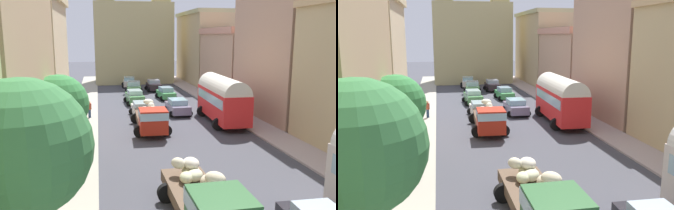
# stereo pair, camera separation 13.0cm
# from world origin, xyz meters

# --- Properties ---
(ground_plane) EXTENTS (154.00, 154.00, 0.00)m
(ground_plane) POSITION_xyz_m (0.00, 27.00, 0.00)
(ground_plane) COLOR #404048
(sidewalk_left) EXTENTS (2.50, 70.00, 0.14)m
(sidewalk_left) POSITION_xyz_m (-7.25, 27.00, 0.07)
(sidewalk_left) COLOR #9F9A8B
(sidewalk_left) RESTS_ON ground
(sidewalk_right) EXTENTS (2.50, 70.00, 0.14)m
(sidewalk_right) POSITION_xyz_m (7.25, 27.00, 0.07)
(sidewalk_right) COLOR #B3A19C
(sidewalk_right) RESTS_ON ground
(building_left_2) EXTENTS (5.68, 10.48, 10.72)m
(building_left_2) POSITION_xyz_m (-11.08, 23.09, 5.39)
(building_left_2) COLOR beige
(building_left_2) RESTS_ON ground
(building_right_2) EXTENTS (4.93, 11.42, 11.90)m
(building_right_2) POSITION_xyz_m (10.96, 24.46, 5.95)
(building_right_2) COLOR tan
(building_right_2) RESTS_ON ground
(building_right_3) EXTENTS (5.08, 12.47, 8.62)m
(building_right_3) POSITION_xyz_m (10.81, 36.78, 4.34)
(building_right_3) COLOR tan
(building_right_3) RESTS_ON ground
(building_right_4) EXTENTS (6.11, 14.94, 11.51)m
(building_right_4) POSITION_xyz_m (11.28, 50.85, 5.78)
(building_right_4) COLOR tan
(building_right_4) RESTS_ON ground
(distant_church) EXTENTS (12.48, 6.20, 20.65)m
(distant_church) POSITION_xyz_m (-0.00, 52.58, 7.43)
(distant_church) COLOR tan
(distant_church) RESTS_ON ground
(parked_bus_1) EXTENTS (3.45, 8.48, 4.11)m
(parked_bus_1) POSITION_xyz_m (4.85, 23.29, 2.28)
(parked_bus_1) COLOR red
(parked_bus_1) RESTS_ON ground
(cargo_truck_0) EXTENTS (2.96, 7.08, 2.31)m
(cargo_truck_0) POSITION_xyz_m (-1.86, 6.20, 1.23)
(cargo_truck_0) COLOR #235327
(cargo_truck_0) RESTS_ON ground
(cargo_truck_1) EXTENTS (3.13, 7.57, 2.21)m
(cargo_truck_1) POSITION_xyz_m (-1.84, 21.27, 1.18)
(cargo_truck_1) COLOR #AE2514
(cargo_truck_1) RESTS_ON ground
(car_0) EXTENTS (2.17, 4.31, 1.44)m
(car_0) POSITION_xyz_m (-1.94, 26.86, 0.74)
(car_0) COLOR beige
(car_0) RESTS_ON ground
(car_1) EXTENTS (2.43, 4.16, 1.60)m
(car_1) POSITION_xyz_m (-1.86, 33.62, 0.81)
(car_1) COLOR #4D8D4E
(car_1) RESTS_ON ground
(car_2) EXTENTS (2.56, 3.90, 1.66)m
(car_2) POSITION_xyz_m (-1.21, 41.03, 0.83)
(car_2) COLOR #568D4D
(car_2) RESTS_ON ground
(car_3) EXTENTS (2.43, 4.30, 1.58)m
(car_3) POSITION_xyz_m (-1.30, 47.33, 0.79)
(car_3) COLOR beige
(car_3) RESTS_ON ground
(car_5) EXTENTS (2.43, 3.94, 1.54)m
(car_5) POSITION_xyz_m (1.71, 27.30, 0.78)
(car_5) COLOR gray
(car_5) RESTS_ON ground
(car_6) EXTENTS (2.37, 3.77, 1.50)m
(car_6) POSITION_xyz_m (2.20, 35.92, 0.75)
(car_6) COLOR #449B53
(car_6) RESTS_ON ground
(car_7) EXTENTS (2.34, 3.65, 1.61)m
(car_7) POSITION_xyz_m (1.75, 42.76, 0.81)
(car_7) COLOR #2B1E23
(car_7) RESTS_ON ground
(pedestrian_0) EXTENTS (0.50, 0.50, 1.72)m
(pedestrian_0) POSITION_xyz_m (-6.74, 26.84, 0.97)
(pedestrian_0) COLOR navy
(pedestrian_0) RESTS_ON ground
(pedestrian_1) EXTENTS (0.47, 0.47, 1.73)m
(pedestrian_1) POSITION_xyz_m (-7.75, 13.52, 0.98)
(pedestrian_1) COLOR #51473F
(pedestrian_1) RESTS_ON ground
(pedestrian_2) EXTENTS (0.32, 0.32, 1.83)m
(pedestrian_2) POSITION_xyz_m (-7.58, 28.18, 1.06)
(pedestrian_2) COLOR #222550
(pedestrian_2) RESTS_ON ground
(roadside_tree_0) EXTENTS (3.86, 3.86, 6.50)m
(roadside_tree_0) POSITION_xyz_m (-7.90, 3.86, 4.55)
(roadside_tree_0) COLOR brown
(roadside_tree_0) RESTS_ON ground
(roadside_tree_1) EXTENTS (3.15, 3.15, 5.62)m
(roadside_tree_1) POSITION_xyz_m (-7.90, 13.04, 4.03)
(roadside_tree_1) COLOR brown
(roadside_tree_1) RESTS_ON ground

